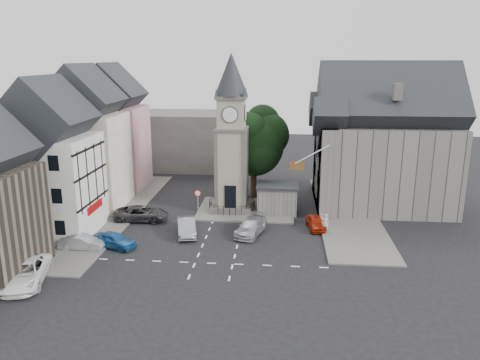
# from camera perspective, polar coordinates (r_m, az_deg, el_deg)

# --- Properties ---
(ground) EXTENTS (120.00, 120.00, 0.00)m
(ground) POSITION_cam_1_polar(r_m,az_deg,el_deg) (42.54, -2.14, -7.03)
(ground) COLOR black
(ground) RESTS_ON ground
(pavement_west) EXTENTS (6.00, 30.00, 0.14)m
(pavement_west) POSITION_cam_1_polar(r_m,az_deg,el_deg) (50.96, -15.39, -3.76)
(pavement_west) COLOR #595651
(pavement_west) RESTS_ON ground
(pavement_east) EXTENTS (6.00, 26.00, 0.14)m
(pavement_east) POSITION_cam_1_polar(r_m,az_deg,el_deg) (50.20, 12.79, -3.87)
(pavement_east) COLOR #595651
(pavement_east) RESTS_ON ground
(central_island) EXTENTS (10.00, 8.00, 0.16)m
(central_island) POSITION_cam_1_polar(r_m,az_deg,el_deg) (49.85, 0.73, -3.61)
(central_island) COLOR #595651
(central_island) RESTS_ON ground
(road_markings) EXTENTS (20.00, 8.00, 0.01)m
(road_markings) POSITION_cam_1_polar(r_m,az_deg,el_deg) (37.53, -3.20, -10.11)
(road_markings) COLOR silver
(road_markings) RESTS_ON ground
(clock_tower) EXTENTS (4.86, 4.86, 16.25)m
(clock_tower) POSITION_cam_1_polar(r_m,az_deg,el_deg) (48.06, -1.04, 5.57)
(clock_tower) COLOR #4C4944
(clock_tower) RESTS_ON ground
(stone_shelter) EXTENTS (4.30, 3.30, 3.08)m
(stone_shelter) POSITION_cam_1_polar(r_m,az_deg,el_deg) (48.80, 4.56, -2.26)
(stone_shelter) COLOR #65635D
(stone_shelter) RESTS_ON ground
(town_tree) EXTENTS (7.20, 7.20, 10.80)m
(town_tree) POSITION_cam_1_polar(r_m,az_deg,el_deg) (53.01, 1.71, 5.17)
(town_tree) COLOR black
(town_tree) RESTS_ON ground
(warning_sign_post) EXTENTS (0.70, 0.19, 2.85)m
(warning_sign_post) POSITION_cam_1_polar(r_m,az_deg,el_deg) (47.41, -5.18, -2.17)
(warning_sign_post) COLOR black
(warning_sign_post) RESTS_ON ground
(terrace_pink) EXTENTS (8.10, 7.60, 12.80)m
(terrace_pink) POSITION_cam_1_polar(r_m,az_deg,el_deg) (59.61, -15.23, 5.34)
(terrace_pink) COLOR #D5929B
(terrace_pink) RESTS_ON ground
(terrace_cream) EXTENTS (8.10, 7.60, 12.80)m
(terrace_cream) POSITION_cam_1_polar(r_m,az_deg,el_deg) (52.29, -18.21, 3.87)
(terrace_cream) COLOR beige
(terrace_cream) RESTS_ON ground
(terrace_tudor) EXTENTS (8.10, 7.60, 12.00)m
(terrace_tudor) POSITION_cam_1_polar(r_m,az_deg,el_deg) (45.29, -22.07, 1.43)
(terrace_tudor) COLOR silver
(terrace_tudor) RESTS_ON ground
(backdrop_west) EXTENTS (20.00, 10.00, 8.00)m
(backdrop_west) POSITION_cam_1_polar(r_m,az_deg,el_deg) (70.32, -9.06, 4.90)
(backdrop_west) COLOR #4C4944
(backdrop_west) RESTS_ON ground
(east_building) EXTENTS (14.40, 11.40, 12.60)m
(east_building) POSITION_cam_1_polar(r_m,az_deg,el_deg) (52.15, 16.67, 3.61)
(east_building) COLOR #65635D
(east_building) RESTS_ON ground
(east_boundary_wall) EXTENTS (0.40, 16.00, 0.90)m
(east_boundary_wall) POSITION_cam_1_polar(r_m,az_deg,el_deg) (51.68, 9.45, -2.72)
(east_boundary_wall) COLOR #65635D
(east_boundary_wall) RESTS_ON ground
(flagpole) EXTENTS (3.68, 0.10, 2.74)m
(flagpole) POSITION_cam_1_polar(r_m,az_deg,el_deg) (44.16, 8.80, 3.11)
(flagpole) COLOR white
(flagpole) RESTS_ON ground
(car_west_blue) EXTENTS (4.26, 2.84, 1.35)m
(car_west_blue) POSITION_cam_1_polar(r_m,az_deg,el_deg) (41.59, -15.09, -7.07)
(car_west_blue) COLOR #1A5090
(car_west_blue) RESTS_ON ground
(car_west_silver) EXTENTS (3.88, 1.37, 1.27)m
(car_west_silver) POSITION_cam_1_polar(r_m,az_deg,el_deg) (41.98, -18.71, -7.20)
(car_west_silver) COLOR #A0A5A8
(car_west_silver) RESTS_ON ground
(car_west_grey) EXTENTS (5.51, 2.89, 1.48)m
(car_west_grey) POSITION_cam_1_polar(r_m,az_deg,el_deg) (47.56, -11.96, -4.02)
(car_west_grey) COLOR #2F3032
(car_west_grey) RESTS_ON ground
(car_island_silver) EXTENTS (2.64, 4.77, 1.49)m
(car_island_silver) POSITION_cam_1_polar(r_m,az_deg,el_deg) (43.27, -6.55, -5.68)
(car_island_silver) COLOR gray
(car_island_silver) RESTS_ON ground
(car_island_east) EXTENTS (3.24, 5.23, 1.41)m
(car_island_east) POSITION_cam_1_polar(r_m,az_deg,el_deg) (43.12, 1.36, -5.71)
(car_island_east) COLOR #A4A6AC
(car_island_east) RESTS_ON ground
(car_east_red) EXTENTS (1.94, 3.76, 1.22)m
(car_east_red) POSITION_cam_1_polar(r_m,az_deg,el_deg) (44.95, 9.20, -5.16)
(car_east_red) COLOR #A01E08
(car_east_red) RESTS_ON ground
(van_sw_white) EXTENTS (4.05, 6.33, 1.63)m
(van_sw_white) POSITION_cam_1_polar(r_m,az_deg,el_deg) (37.44, -24.73, -10.23)
(van_sw_white) COLOR white
(van_sw_white) RESTS_ON ground
(pedestrian) EXTENTS (0.73, 0.52, 1.87)m
(pedestrian) POSITION_cam_1_polar(r_m,az_deg,el_deg) (43.97, 10.34, -5.23)
(pedestrian) COLOR #BCAD9B
(pedestrian) RESTS_ON ground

